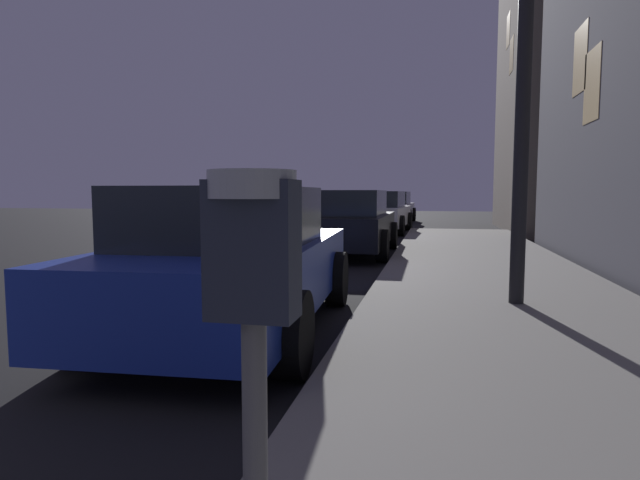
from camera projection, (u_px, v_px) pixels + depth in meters
The scene contains 6 objects.
parking_meter at pixel (253, 312), 1.13m from camera, with size 0.19×0.19×1.27m.
car_blue at pixel (233, 261), 5.16m from camera, with size 2.12×4.19×1.43m.
car_black at pixel (346, 222), 11.70m from camera, with size 2.13×4.27×1.43m.
car_white at pixel (377, 212), 18.14m from camera, with size 2.29×4.35×1.43m.
car_silver at pixel (392, 207), 24.28m from camera, with size 2.12×4.24×1.43m.
building_far at pixel (628, 74), 17.79m from camera, with size 7.71×8.18×10.85m.
Camera 1 is at (4.79, -0.37, 1.37)m, focal length 29.32 mm.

